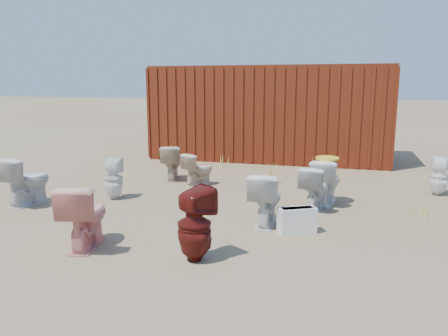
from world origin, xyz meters
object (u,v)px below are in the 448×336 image
(toilet_back_a, at_px, (113,179))
(toilet_back_beige_right, at_px, (198,169))
(loose_tank, at_px, (297,220))
(shipping_container, at_px, (271,113))
(toilet_front_e, at_px, (315,188))
(toilet_front_pink, at_px, (85,215))
(toilet_back_beige_left, at_px, (172,162))
(toilet_front_maroon, at_px, (195,225))
(toilet_back_e, at_px, (439,176))
(toilet_front_a, at_px, (27,180))
(toilet_back_yellowlid, at_px, (326,181))
(toilet_front_c, at_px, (266,198))

(toilet_back_a, height_order, toilet_back_beige_right, toilet_back_a)
(toilet_back_beige_right, relative_size, loose_tank, 1.28)
(shipping_container, distance_m, toilet_front_e, 5.10)
(toilet_front_pink, height_order, toilet_front_e, toilet_front_pink)
(toilet_front_e, height_order, toilet_back_beige_left, toilet_back_beige_left)
(shipping_container, xyz_separation_m, toilet_back_beige_left, (-1.47, -3.38, -0.84))
(shipping_container, xyz_separation_m, toilet_front_maroon, (0.41, -7.24, -0.78))
(toilet_front_maroon, relative_size, toilet_back_beige_left, 1.17)
(toilet_back_beige_left, bearing_deg, toilet_back_e, 165.50)
(toilet_back_a, relative_size, toilet_back_beige_right, 1.11)
(toilet_front_a, distance_m, toilet_back_a, 1.37)
(toilet_back_a, relative_size, toilet_back_e, 1.05)
(shipping_container, bearing_deg, toilet_front_e, -72.09)
(toilet_back_beige_left, bearing_deg, shipping_container, -129.22)
(toilet_front_pink, bearing_deg, toilet_back_yellowlid, -146.30)
(toilet_front_maroon, distance_m, loose_tank, 1.61)
(toilet_front_c, bearing_deg, toilet_back_beige_right, -50.30)
(shipping_container, relative_size, toilet_back_yellowlid, 7.97)
(toilet_front_a, height_order, toilet_back_e, toilet_front_a)
(toilet_front_a, distance_m, toilet_front_e, 4.68)
(toilet_front_pink, xyz_separation_m, toilet_back_beige_right, (0.24, 3.48, -0.08))
(toilet_front_pink, bearing_deg, toilet_front_c, -155.63)
(toilet_front_pink, distance_m, toilet_back_beige_right, 3.49)
(toilet_back_beige_left, bearing_deg, toilet_front_c, 119.72)
(toilet_front_maroon, xyz_separation_m, toilet_back_beige_right, (-1.17, 3.51, -0.10))
(toilet_front_a, bearing_deg, toilet_back_a, -140.32)
(toilet_front_a, distance_m, toilet_back_beige_right, 3.05)
(toilet_front_a, xyz_separation_m, toilet_back_beige_left, (1.55, 2.40, -0.04))
(toilet_front_maroon, distance_m, toilet_back_beige_left, 4.29)
(toilet_front_e, relative_size, toilet_back_beige_left, 0.97)
(loose_tank, bearing_deg, toilet_front_pink, 177.53)
(toilet_back_yellowlid, height_order, loose_tank, toilet_back_yellowlid)
(toilet_front_e, relative_size, loose_tank, 1.40)
(toilet_front_pink, relative_size, toilet_front_maroon, 0.95)
(toilet_front_c, bearing_deg, toilet_back_e, -137.35)
(toilet_back_beige_left, relative_size, toilet_back_e, 1.07)
(toilet_front_c, distance_m, toilet_back_yellowlid, 1.55)
(loose_tank, bearing_deg, shipping_container, 74.22)
(toilet_front_maroon, bearing_deg, toilet_front_e, -81.62)
(toilet_front_c, bearing_deg, toilet_front_pink, 36.35)
(toilet_back_a, xyz_separation_m, toilet_back_beige_right, (1.07, 1.37, -0.03))
(toilet_front_maroon, height_order, toilet_back_e, toilet_front_maroon)
(toilet_back_beige_right, xyz_separation_m, toilet_back_e, (4.37, 0.45, 0.02))
(shipping_container, distance_m, toilet_front_c, 5.89)
(toilet_front_pink, xyz_separation_m, toilet_back_e, (4.61, 3.93, -0.06))
(toilet_front_pink, distance_m, toilet_back_yellowlid, 3.90)
(toilet_front_a, xyz_separation_m, toilet_back_e, (6.62, 2.51, -0.06))
(toilet_front_c, height_order, toilet_back_yellowlid, toilet_front_c)
(toilet_front_maroon, xyz_separation_m, toilet_front_e, (1.14, 2.45, -0.07))
(toilet_back_beige_right, bearing_deg, shipping_container, -70.81)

